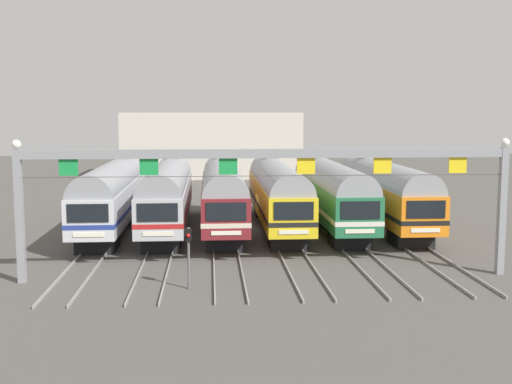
% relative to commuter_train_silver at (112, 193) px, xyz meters
% --- Properties ---
extents(ground_plane, '(160.00, 160.00, 0.00)m').
position_rel_commuter_train_silver_xyz_m(ground_plane, '(9.60, 0.00, -2.69)').
color(ground_plane, '#4C4944').
extents(track_bed, '(20.70, 70.00, 0.15)m').
position_rel_commuter_train_silver_xyz_m(track_bed, '(9.60, 17.00, -2.61)').
color(track_bed, gray).
rests_on(track_bed, ground).
extents(commuter_train_silver, '(2.88, 18.06, 5.05)m').
position_rel_commuter_train_silver_xyz_m(commuter_train_silver, '(0.00, 0.00, 0.00)').
color(commuter_train_silver, silver).
rests_on(commuter_train_silver, ground).
extents(commuter_train_stainless, '(2.88, 18.06, 5.05)m').
position_rel_commuter_train_silver_xyz_m(commuter_train_stainless, '(3.84, 0.00, 0.00)').
color(commuter_train_stainless, '#B2B5BA').
rests_on(commuter_train_stainless, ground).
extents(commuter_train_maroon, '(2.88, 18.06, 5.05)m').
position_rel_commuter_train_silver_xyz_m(commuter_train_maroon, '(7.68, 0.00, 0.00)').
color(commuter_train_maroon, maroon).
rests_on(commuter_train_maroon, ground).
extents(commuter_train_yellow, '(2.88, 18.06, 5.05)m').
position_rel_commuter_train_silver_xyz_m(commuter_train_yellow, '(11.52, 0.00, 0.00)').
color(commuter_train_yellow, gold).
rests_on(commuter_train_yellow, ground).
extents(commuter_train_green, '(2.88, 18.06, 5.05)m').
position_rel_commuter_train_silver_xyz_m(commuter_train_green, '(15.36, 0.00, 0.00)').
color(commuter_train_green, '#236B42').
rests_on(commuter_train_green, ground).
extents(commuter_train_orange, '(2.88, 18.06, 5.05)m').
position_rel_commuter_train_silver_xyz_m(commuter_train_orange, '(19.19, 0.00, 0.00)').
color(commuter_train_orange, orange).
rests_on(commuter_train_orange, ground).
extents(catenary_gantry, '(24.43, 0.44, 6.97)m').
position_rel_commuter_train_silver_xyz_m(catenary_gantry, '(9.60, -13.50, 2.63)').
color(catenary_gantry, gray).
rests_on(catenary_gantry, ground).
extents(yard_signal_mast, '(0.28, 0.35, 2.93)m').
position_rel_commuter_train_silver_xyz_m(yard_signal_mast, '(5.76, -15.24, -0.64)').
color(yard_signal_mast, '#59595E').
rests_on(yard_signal_mast, ground).
extents(maintenance_building, '(22.36, 10.00, 8.18)m').
position_rel_commuter_train_silver_xyz_m(maintenance_building, '(7.08, 38.77, 1.40)').
color(maintenance_building, beige).
rests_on(maintenance_building, ground).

